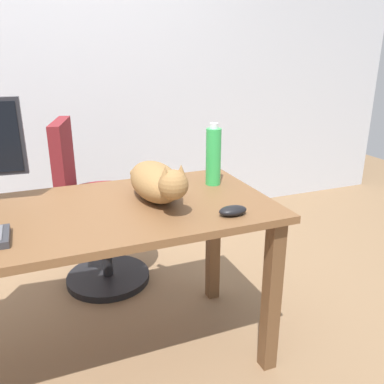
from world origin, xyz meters
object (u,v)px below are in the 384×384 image
(computer_mouse, at_px, (233,211))
(water_bottle, at_px, (213,156))
(office_chair, at_px, (94,216))
(cat, at_px, (157,182))

(computer_mouse, relative_size, water_bottle, 0.39)
(office_chair, relative_size, cat, 1.55)
(cat, height_order, computer_mouse, cat)
(cat, height_order, water_bottle, water_bottle)
(cat, distance_m, computer_mouse, 0.34)
(computer_mouse, height_order, water_bottle, water_bottle)
(office_chair, distance_m, computer_mouse, 1.04)
(cat, xyz_separation_m, computer_mouse, (0.21, -0.25, -0.06))
(water_bottle, bearing_deg, office_chair, 130.72)
(computer_mouse, bearing_deg, water_bottle, 76.61)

